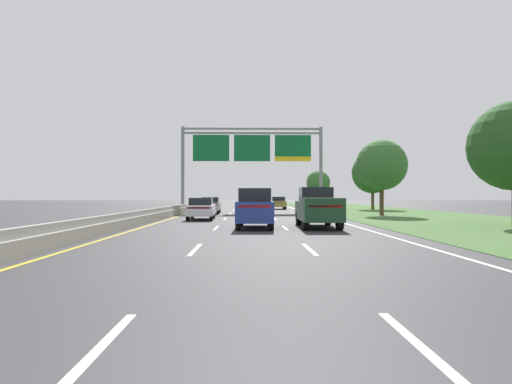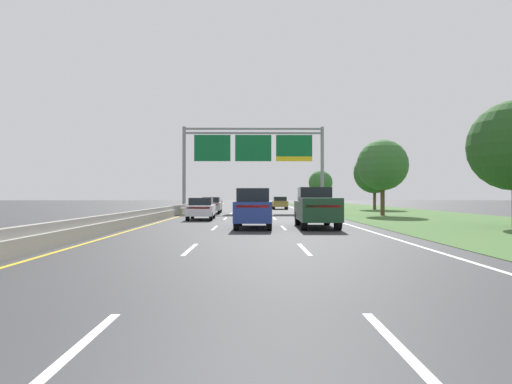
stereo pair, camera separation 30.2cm
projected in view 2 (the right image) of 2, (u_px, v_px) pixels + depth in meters
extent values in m
plane|color=#333335|center=(250.00, 215.00, 38.23)|extent=(220.00, 220.00, 0.00)
cube|color=white|center=(72.00, 352.00, 4.72)|extent=(0.14, 3.00, 0.01)
cube|color=white|center=(190.00, 249.00, 13.72)|extent=(0.14, 3.00, 0.01)
cube|color=white|center=(215.00, 228.00, 22.72)|extent=(0.14, 3.00, 0.01)
cube|color=white|center=(225.00, 219.00, 31.71)|extent=(0.14, 3.00, 0.01)
cube|color=white|center=(231.00, 213.00, 40.71)|extent=(0.14, 3.00, 0.01)
cube|color=white|center=(235.00, 210.00, 49.71)|extent=(0.14, 3.00, 0.01)
cube|color=white|center=(237.00, 208.00, 58.71)|extent=(0.14, 3.00, 0.01)
cube|color=white|center=(239.00, 206.00, 67.71)|extent=(0.14, 3.00, 0.01)
cube|color=white|center=(241.00, 205.00, 76.71)|extent=(0.14, 3.00, 0.01)
cube|color=white|center=(242.00, 204.00, 85.71)|extent=(0.14, 3.00, 0.01)
cube|color=white|center=(403.00, 351.00, 4.75)|extent=(0.14, 3.00, 0.01)
cube|color=white|center=(304.00, 249.00, 13.75)|extent=(0.14, 3.00, 0.01)
cube|color=white|center=(283.00, 228.00, 22.75)|extent=(0.14, 3.00, 0.01)
cube|color=white|center=(275.00, 219.00, 31.75)|extent=(0.14, 3.00, 0.01)
cube|color=white|center=(270.00, 213.00, 40.75)|extent=(0.14, 3.00, 0.01)
cube|color=white|center=(266.00, 210.00, 49.75)|extent=(0.14, 3.00, 0.01)
cube|color=white|center=(264.00, 208.00, 58.75)|extent=(0.14, 3.00, 0.01)
cube|color=white|center=(262.00, 206.00, 67.75)|extent=(0.14, 3.00, 0.01)
cube|color=white|center=(261.00, 205.00, 76.75)|extent=(0.14, 3.00, 0.01)
cube|color=white|center=(260.00, 204.00, 85.75)|extent=(0.14, 3.00, 0.01)
cube|color=white|center=(315.00, 215.00, 38.29)|extent=(0.16, 106.00, 0.01)
cube|color=gold|center=(185.00, 215.00, 38.17)|extent=(0.16, 106.00, 0.01)
cube|color=#3D602D|center=(404.00, 214.00, 38.37)|extent=(14.00, 110.00, 0.02)
cube|color=#99968E|center=(177.00, 212.00, 38.17)|extent=(0.60, 110.00, 0.55)
cube|color=#99968E|center=(177.00, 207.00, 38.17)|extent=(0.25, 110.00, 0.30)
cylinder|color=gray|center=(184.00, 169.00, 44.91)|extent=(0.36, 0.36, 9.05)
cylinder|color=gray|center=(322.00, 169.00, 45.06)|extent=(0.36, 0.36, 9.05)
cube|color=gray|center=(253.00, 129.00, 45.02)|extent=(14.70, 0.24, 0.20)
cube|color=gray|center=(253.00, 133.00, 45.02)|extent=(14.70, 0.24, 0.20)
cube|color=#0C602D|center=(212.00, 148.00, 44.78)|extent=(3.83, 0.12, 2.78)
cube|color=#0C602D|center=(253.00, 148.00, 44.82)|extent=(3.83, 0.12, 2.78)
cube|color=#0C602D|center=(294.00, 146.00, 44.87)|extent=(3.83, 0.12, 2.28)
cube|color=yellow|center=(294.00, 159.00, 44.86)|extent=(3.83, 0.12, 0.50)
cube|color=#193D23|center=(316.00, 211.00, 23.03)|extent=(2.14, 5.45, 1.00)
cube|color=black|center=(314.00, 194.00, 23.89)|extent=(1.77, 1.94, 0.78)
cube|color=#B21414|center=(323.00, 206.00, 20.38)|extent=(1.68, 0.12, 0.12)
cube|color=#193D23|center=(321.00, 200.00, 21.31)|extent=(2.05, 1.99, 0.20)
cylinder|color=black|center=(298.00, 218.00, 24.88)|extent=(0.32, 0.85, 0.84)
cylinder|color=black|center=(327.00, 218.00, 24.85)|extent=(0.32, 0.85, 0.84)
cylinder|color=black|center=(304.00, 222.00, 21.21)|extent=(0.32, 0.85, 0.84)
cylinder|color=black|center=(338.00, 222.00, 21.18)|extent=(0.32, 0.85, 0.84)
cube|color=navy|center=(253.00, 211.00, 22.69)|extent=(2.02, 4.75, 1.05)
cube|color=black|center=(253.00, 195.00, 22.55)|extent=(1.71, 3.04, 0.68)
cube|color=#B21414|center=(252.00, 206.00, 20.38)|extent=(1.60, 0.12, 0.12)
cylinder|color=black|center=(240.00, 219.00, 24.30)|extent=(0.28, 0.77, 0.76)
cylinder|color=black|center=(268.00, 219.00, 24.27)|extent=(0.28, 0.77, 0.76)
cylinder|color=black|center=(236.00, 223.00, 21.10)|extent=(0.28, 0.77, 0.76)
cylinder|color=black|center=(269.00, 223.00, 21.08)|extent=(0.28, 0.77, 0.76)
cube|color=#A38438|center=(280.00, 204.00, 53.60)|extent=(1.86, 4.42, 0.72)
cube|color=black|center=(280.00, 199.00, 53.55)|extent=(1.59, 2.31, 0.52)
cube|color=#B21414|center=(281.00, 202.00, 51.44)|extent=(1.53, 0.09, 0.12)
cylinder|color=black|center=(273.00, 206.00, 55.09)|extent=(0.23, 0.66, 0.66)
cylinder|color=black|center=(285.00, 206.00, 55.09)|extent=(0.23, 0.66, 0.66)
cylinder|color=black|center=(274.00, 207.00, 52.10)|extent=(0.23, 0.66, 0.66)
cylinder|color=black|center=(287.00, 207.00, 52.10)|extent=(0.23, 0.66, 0.66)
cube|color=#B2B5BA|center=(212.00, 206.00, 41.36)|extent=(1.90, 4.43, 0.72)
cube|color=black|center=(212.00, 200.00, 41.31)|extent=(1.61, 2.33, 0.52)
cube|color=#B21414|center=(210.00, 204.00, 39.20)|extent=(1.53, 0.11, 0.12)
cylinder|color=black|center=(205.00, 209.00, 42.83)|extent=(0.23, 0.66, 0.66)
cylinder|color=black|center=(221.00, 209.00, 42.87)|extent=(0.23, 0.66, 0.66)
cylinder|color=black|center=(202.00, 210.00, 39.83)|extent=(0.23, 0.66, 0.66)
cylinder|color=black|center=(219.00, 210.00, 39.88)|extent=(0.23, 0.66, 0.66)
cube|color=silver|center=(201.00, 210.00, 30.56)|extent=(1.94, 4.45, 0.72)
cube|color=black|center=(201.00, 201.00, 30.52)|extent=(1.63, 2.34, 0.52)
cube|color=#B21414|center=(198.00, 208.00, 28.41)|extent=(1.53, 0.12, 0.12)
cylinder|color=black|center=(192.00, 214.00, 32.03)|extent=(0.24, 0.67, 0.66)
cylinder|color=black|center=(214.00, 214.00, 32.09)|extent=(0.24, 0.67, 0.66)
cylinder|color=black|center=(188.00, 216.00, 29.04)|extent=(0.24, 0.67, 0.66)
cylinder|color=black|center=(211.00, 216.00, 29.10)|extent=(0.24, 0.67, 0.66)
cube|color=maroon|center=(251.00, 202.00, 63.46)|extent=(1.89, 4.43, 0.72)
cube|color=black|center=(251.00, 198.00, 63.42)|extent=(1.60, 2.33, 0.52)
cube|color=#B21414|center=(251.00, 201.00, 61.30)|extent=(1.53, 0.11, 0.12)
cylinder|color=black|center=(246.00, 205.00, 64.93)|extent=(0.23, 0.66, 0.66)
cylinder|color=black|center=(256.00, 205.00, 64.97)|extent=(0.23, 0.66, 0.66)
cylinder|color=black|center=(246.00, 205.00, 61.94)|extent=(0.23, 0.66, 0.66)
cylinder|color=black|center=(257.00, 205.00, 61.98)|extent=(0.23, 0.66, 0.66)
cylinder|color=#4C3823|center=(383.00, 200.00, 36.33)|extent=(0.36, 0.36, 2.61)
sphere|color=#33662D|center=(382.00, 165.00, 36.36)|extent=(4.35, 4.35, 4.35)
cylinder|color=#4C3823|center=(375.00, 199.00, 51.44)|extent=(0.36, 0.36, 2.49)
sphere|color=#285623|center=(375.00, 173.00, 51.46)|extent=(5.02, 5.02, 5.02)
cylinder|color=#4C3823|center=(321.00, 199.00, 68.96)|extent=(0.36, 0.36, 2.29)
sphere|color=#33662D|center=(321.00, 182.00, 68.98)|extent=(3.88, 3.88, 3.88)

